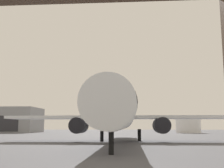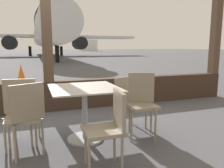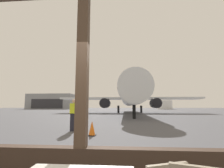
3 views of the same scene
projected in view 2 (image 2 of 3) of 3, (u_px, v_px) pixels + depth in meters
The scene contains 11 objects.
ground_plane at pixel (34, 54), 41.92m from camera, with size 220.00×220.00×0.00m, color #4C4C51.
window_frame at pixel (47, 48), 4.52m from camera, with size 8.89×0.24×3.78m.
dining_table at pixel (85, 106), 3.17m from camera, with size 0.95×0.95×0.78m.
cafe_chair_window_left at pixel (25, 113), 2.65m from camera, with size 0.50×0.50×0.92m.
cafe_chair_window_right at pixel (22, 106), 2.98m from camera, with size 0.43×0.43×0.94m.
cafe_chair_aisle_left at pixel (110, 123), 2.37m from camera, with size 0.43×0.43×0.88m.
cafe_chair_aisle_right at pixel (128, 98), 3.67m from camera, with size 0.50×0.50×0.85m.
cafe_chair_side_extra at pixel (142, 99), 3.34m from camera, with size 0.49×0.49×0.96m.
airplane at pixel (47, 34), 31.65m from camera, with size 28.13×34.25×10.02m.
traffic_cone at pixel (21, 73), 8.89m from camera, with size 0.36×0.36×0.67m.
fuel_storage_tank at pixel (88, 45), 81.59m from camera, with size 6.91×6.91×4.06m, color white.
Camera 2 is at (-0.29, -4.76, 1.34)m, focal length 35.50 mm.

